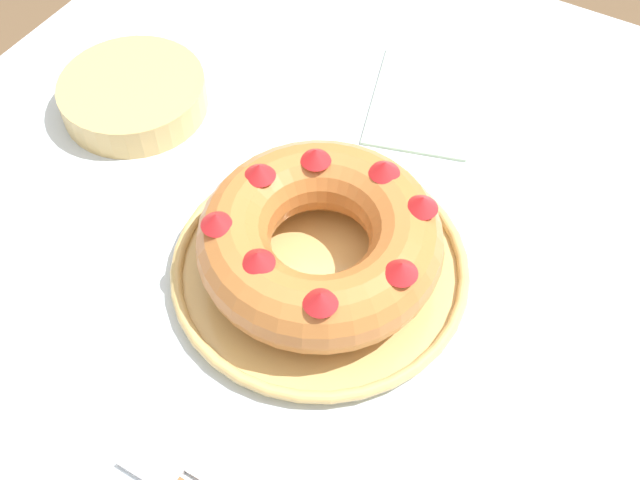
{
  "coord_description": "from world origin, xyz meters",
  "views": [
    {
      "loc": [
        -0.35,
        -0.22,
        1.39
      ],
      "look_at": [
        0.02,
        -0.01,
        0.81
      ],
      "focal_mm": 42.0,
      "sensor_mm": 36.0,
      "label": 1
    }
  ],
  "objects_px": {
    "side_bowl": "(134,95)",
    "napkin": "(424,101)",
    "serving_dish": "(320,267)",
    "bundt_cake": "(320,239)"
  },
  "relations": [
    {
      "from": "bundt_cake",
      "to": "serving_dish",
      "type": "bearing_deg",
      "value": 74.54
    },
    {
      "from": "side_bowl",
      "to": "napkin",
      "type": "distance_m",
      "value": 0.35
    },
    {
      "from": "side_bowl",
      "to": "serving_dish",
      "type": "bearing_deg",
      "value": -107.31
    },
    {
      "from": "bundt_cake",
      "to": "side_bowl",
      "type": "relative_size",
      "value": 1.38
    },
    {
      "from": "side_bowl",
      "to": "napkin",
      "type": "bearing_deg",
      "value": -58.47
    },
    {
      "from": "bundt_cake",
      "to": "napkin",
      "type": "height_order",
      "value": "bundt_cake"
    },
    {
      "from": "serving_dish",
      "to": "bundt_cake",
      "type": "relative_size",
      "value": 1.26
    },
    {
      "from": "side_bowl",
      "to": "napkin",
      "type": "relative_size",
      "value": 0.99
    },
    {
      "from": "serving_dish",
      "to": "side_bowl",
      "type": "height_order",
      "value": "side_bowl"
    },
    {
      "from": "serving_dish",
      "to": "bundt_cake",
      "type": "bearing_deg",
      "value": -105.46
    }
  ]
}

